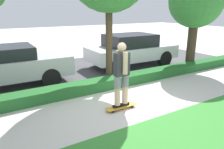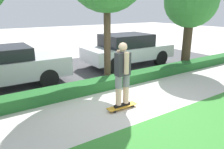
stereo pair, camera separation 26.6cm
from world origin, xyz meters
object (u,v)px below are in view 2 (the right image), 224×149
tree_far (191,2)px  parked_car_middle (128,49)px  skater_person (123,73)px  skateboard (122,106)px

tree_far → parked_car_middle: tree_far is taller
tree_far → skater_person: bearing=-158.6°
skateboard → tree_far: bearing=21.4°
skateboard → tree_far: size_ratio=0.22×
skateboard → parked_car_middle: size_ratio=0.21×
skateboard → skater_person: bearing=-138.8°
parked_car_middle → skater_person: bearing=-128.2°
skater_person → tree_far: 6.02m
skater_person → parked_car_middle: (3.12, 3.82, -0.22)m
skateboard → tree_far: 6.41m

